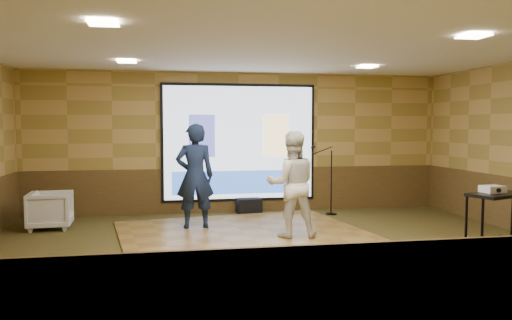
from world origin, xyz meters
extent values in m
plane|color=#2D3417|center=(0.00, 0.00, 0.00)|extent=(9.00, 9.00, 0.00)
cube|color=tan|center=(0.00, 3.50, 1.50)|extent=(9.00, 0.04, 3.00)
cube|color=tan|center=(0.00, -3.50, 1.50)|extent=(9.00, 0.04, 3.00)
cube|color=white|center=(0.00, 0.00, 3.00)|extent=(9.00, 7.00, 0.04)
cube|color=#4A3218|center=(0.00, 3.48, 0.47)|extent=(9.00, 0.04, 0.95)
cube|color=#4A3218|center=(0.00, -3.48, 0.47)|extent=(9.00, 0.04, 0.95)
cube|color=black|center=(0.00, 3.45, 1.50)|extent=(3.32, 0.03, 2.52)
cube|color=silver|center=(0.00, 3.42, 1.50)|extent=(3.20, 0.02, 2.40)
cube|color=#40468E|center=(-0.80, 3.40, 1.65)|extent=(0.55, 0.01, 0.90)
cube|color=#F7DA8F|center=(0.80, 3.40, 1.65)|extent=(0.55, 0.01, 0.90)
cube|color=blue|center=(0.00, 3.40, 0.65)|extent=(2.88, 0.01, 0.50)
cube|color=#FAE4BB|center=(-2.20, 1.80, 2.97)|extent=(0.32, 0.32, 0.02)
cube|color=#FAE4BB|center=(2.20, 1.80, 2.97)|extent=(0.32, 0.32, 0.02)
cube|color=#FAE4BB|center=(-2.20, -1.50, 2.97)|extent=(0.32, 0.32, 0.02)
cube|color=#FAE4BB|center=(2.20, -1.50, 2.97)|extent=(0.32, 0.32, 0.02)
cube|color=olive|center=(-0.27, 1.37, 0.01)|extent=(4.56, 3.74, 0.03)
imported|color=#152141|center=(-1.05, 1.79, 0.97)|extent=(0.70, 0.48, 1.87)
imported|color=silver|center=(0.49, 0.79, 0.90)|extent=(0.90, 0.73, 1.75)
cylinder|color=black|center=(2.68, -1.10, 0.44)|extent=(0.04, 0.04, 0.88)
cylinder|color=black|center=(2.68, -0.73, 0.44)|extent=(0.04, 0.04, 0.88)
cylinder|color=black|center=(3.42, -0.73, 0.44)|extent=(0.04, 0.04, 0.88)
cube|color=black|center=(3.05, -0.91, 0.90)|extent=(0.88, 0.46, 0.05)
cube|color=black|center=(3.05, -0.91, 0.23)|extent=(0.79, 0.42, 0.03)
cube|color=silver|center=(3.00, -0.85, 0.97)|extent=(0.32, 0.27, 0.10)
cylinder|color=black|center=(1.86, 2.80, 0.01)|extent=(0.23, 0.23, 0.02)
cylinder|color=black|center=(1.86, 2.80, 0.68)|extent=(0.02, 0.02, 1.35)
cylinder|color=black|center=(1.66, 2.80, 1.35)|extent=(0.43, 0.02, 0.17)
cylinder|color=black|center=(1.45, 2.80, 1.42)|extent=(0.10, 0.05, 0.08)
imported|color=gray|center=(-3.62, 2.29, 0.34)|extent=(0.80, 0.78, 0.68)
cube|color=black|center=(0.18, 3.25, 0.16)|extent=(0.54, 0.40, 0.31)
camera|label=1|loc=(-1.55, -7.15, 1.88)|focal=35.00mm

